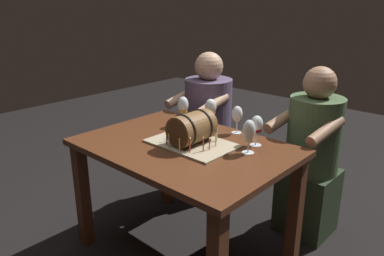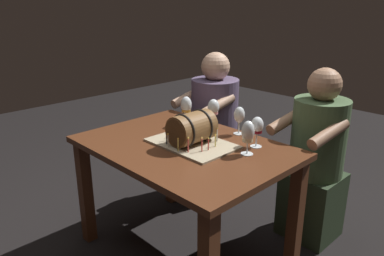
{
  "view_description": "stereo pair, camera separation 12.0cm",
  "coord_description": "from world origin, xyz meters",
  "views": [
    {
      "loc": [
        1.38,
        -1.45,
        1.51
      ],
      "look_at": [
        0.03,
        0.03,
        0.83
      ],
      "focal_mm": 35.15,
      "sensor_mm": 36.0,
      "label": 1
    },
    {
      "loc": [
        1.47,
        -1.37,
        1.51
      ],
      "look_at": [
        0.03,
        0.03,
        0.83
      ],
      "focal_mm": 35.15,
      "sensor_mm": 36.0,
      "label": 2
    }
  ],
  "objects": [
    {
      "name": "ground_plane",
      "position": [
        0.0,
        0.0,
        0.0
      ],
      "size": [
        8.0,
        8.0,
        0.0
      ],
      "primitive_type": "plane",
      "color": "black"
    },
    {
      "name": "dining_table",
      "position": [
        0.0,
        0.0,
        0.61
      ],
      "size": [
        1.2,
        0.85,
        0.73
      ],
      "color": "#562D19",
      "rests_on": "ground"
    },
    {
      "name": "barrel_cake",
      "position": [
        0.03,
        0.03,
        0.81
      ],
      "size": [
        0.49,
        0.32,
        0.2
      ],
      "color": "tan",
      "rests_on": "dining_table"
    },
    {
      "name": "wine_glass_amber",
      "position": [
        -0.25,
        0.25,
        0.86
      ],
      "size": [
        0.07,
        0.07,
        0.19
      ],
      "color": "white",
      "rests_on": "dining_table"
    },
    {
      "name": "wine_glass_red",
      "position": [
        0.31,
        0.26,
        0.85
      ],
      "size": [
        0.07,
        0.07,
        0.18
      ],
      "color": "white",
      "rests_on": "dining_table"
    },
    {
      "name": "wine_glass_rose",
      "position": [
        -0.09,
        0.33,
        0.86
      ],
      "size": [
        0.08,
        0.08,
        0.19
      ],
      "color": "white",
      "rests_on": "dining_table"
    },
    {
      "name": "wine_glass_empty",
      "position": [
        0.1,
        0.36,
        0.85
      ],
      "size": [
        0.07,
        0.07,
        0.17
      ],
      "color": "white",
      "rests_on": "dining_table"
    },
    {
      "name": "wine_glass_white",
      "position": [
        0.34,
        0.14,
        0.85
      ],
      "size": [
        0.07,
        0.07,
        0.19
      ],
      "color": "white",
      "rests_on": "dining_table"
    },
    {
      "name": "person_seated_left",
      "position": [
        -0.44,
        0.73,
        0.54
      ],
      "size": [
        0.41,
        0.49,
        1.14
      ],
      "color": "#372D40",
      "rests_on": "ground"
    },
    {
      "name": "person_seated_right",
      "position": [
        0.44,
        0.73,
        0.52
      ],
      "size": [
        0.41,
        0.5,
        1.13
      ],
      "color": "#2A3A24",
      "rests_on": "ground"
    }
  ]
}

